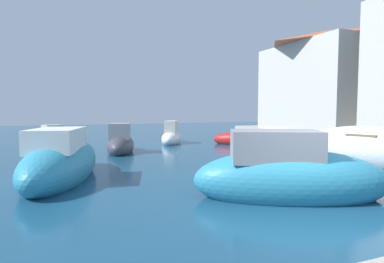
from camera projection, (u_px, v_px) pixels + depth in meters
ground at (341, 222)px, 5.89m from camera, size 80.00×80.00×0.00m
moored_boat_1 at (171, 137)px, 19.41m from camera, size 2.38×3.34×1.59m
moored_boat_2 at (288, 176)px, 7.46m from camera, size 4.80×3.39×1.92m
moored_boat_3 at (369, 150)px, 12.29m from camera, size 3.73×5.75×1.86m
moored_boat_4 at (49, 139)px, 18.30m from camera, size 3.28×2.50×1.38m
moored_boat_5 at (61, 162)px, 9.47m from camera, size 3.01×5.52×1.88m
moored_boat_7 at (243, 140)px, 18.65m from camera, size 3.36×3.21×0.99m
moored_boat_8 at (121, 144)px, 15.33m from camera, size 2.03×3.45×1.66m
waterfront_building_annex at (323, 80)px, 23.55m from camera, size 6.08×8.78×7.26m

